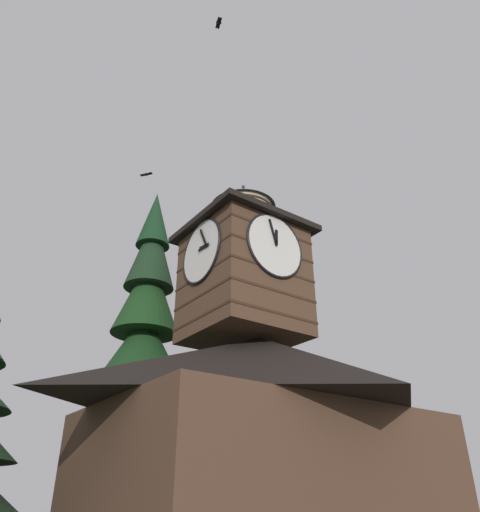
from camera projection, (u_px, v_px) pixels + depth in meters
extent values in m
cube|color=brown|center=(264.00, 491.00, 16.07)|extent=(11.35, 8.27, 4.82)
pyramid|color=black|center=(262.00, 375.00, 17.83)|extent=(11.95, 8.87, 2.84)
cube|color=brown|center=(244.00, 286.00, 19.87)|extent=(4.07, 4.07, 4.65)
cube|color=#3C291C|center=(244.00, 327.00, 19.06)|extent=(4.11, 4.11, 0.10)
cube|color=#3C291C|center=(244.00, 307.00, 19.46)|extent=(4.11, 4.11, 0.10)
cube|color=#3C291C|center=(244.00, 287.00, 19.86)|extent=(4.11, 4.11, 0.10)
cube|color=#3C291C|center=(244.00, 268.00, 20.26)|extent=(4.11, 4.11, 0.10)
cube|color=#3C291C|center=(243.00, 249.00, 20.66)|extent=(4.11, 4.11, 0.10)
cylinder|color=white|center=(275.00, 246.00, 18.83)|extent=(2.66, 0.10, 2.66)
torus|color=black|center=(275.00, 245.00, 18.82)|extent=(2.76, 0.10, 2.76)
cube|color=black|center=(276.00, 237.00, 18.92)|extent=(0.15, 0.04, 0.67)
cube|color=black|center=(273.00, 232.00, 18.92)|extent=(0.38, 0.04, 1.07)
sphere|color=black|center=(277.00, 244.00, 18.75)|extent=(0.10, 0.10, 0.10)
cylinder|color=white|center=(202.00, 251.00, 19.25)|extent=(0.10, 2.66, 2.66)
torus|color=black|center=(201.00, 251.00, 19.24)|extent=(0.10, 2.76, 2.76)
cube|color=black|center=(204.00, 246.00, 18.98)|extent=(0.04, 0.67, 0.20)
cube|color=black|center=(203.00, 237.00, 19.24)|extent=(0.04, 0.58, 1.00)
sphere|color=black|center=(199.00, 250.00, 19.19)|extent=(0.10, 0.10, 0.10)
cube|color=black|center=(243.00, 234.00, 20.99)|extent=(4.77, 4.77, 0.25)
cylinder|color=tan|center=(243.00, 220.00, 21.34)|extent=(2.59, 2.59, 1.26)
cylinder|color=#2D2319|center=(243.00, 228.00, 21.15)|extent=(2.65, 2.65, 0.10)
cylinder|color=#2D2319|center=(243.00, 220.00, 21.34)|extent=(2.65, 2.65, 0.10)
cylinder|color=#2D2319|center=(243.00, 212.00, 21.53)|extent=(2.65, 2.65, 0.10)
cone|color=#2D3847|center=(243.00, 198.00, 21.86)|extent=(2.89, 2.89, 1.03)
sphere|color=#424C5B|center=(243.00, 187.00, 22.14)|extent=(0.16, 0.16, 0.16)
cylinder|color=#473323|center=(128.00, 503.00, 18.51)|extent=(0.49, 0.49, 4.13)
cone|color=#1B3C20|center=(132.00, 459.00, 19.21)|extent=(5.08, 5.08, 3.07)
cone|color=#1A3A1C|center=(138.00, 400.00, 20.26)|extent=(4.39, 4.39, 3.19)
cone|color=#183A1A|center=(143.00, 347.00, 21.31)|extent=(3.71, 3.71, 3.32)
cone|color=#1A3D1A|center=(148.00, 293.00, 22.49)|extent=(3.02, 3.02, 4.00)
cone|color=#1C351F|center=(152.00, 251.00, 23.50)|extent=(2.33, 2.33, 3.98)
cone|color=#16391E|center=(155.00, 219.00, 24.32)|extent=(1.64, 1.64, 3.08)
sphere|color=silver|center=(225.00, 357.00, 51.60)|extent=(2.04, 2.04, 2.04)
ellipsoid|color=black|center=(219.00, 22.00, 20.74)|extent=(0.28, 0.21, 0.14)
cube|color=black|center=(218.00, 25.00, 20.86)|extent=(0.26, 0.32, 0.09)
cube|color=black|center=(219.00, 20.00, 20.62)|extent=(0.26, 0.32, 0.09)
ellipsoid|color=black|center=(146.00, 174.00, 24.13)|extent=(0.24, 0.22, 0.12)
cube|color=black|center=(143.00, 175.00, 24.17)|extent=(0.30, 0.34, 0.05)
cube|color=black|center=(149.00, 174.00, 24.08)|extent=(0.30, 0.34, 0.05)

